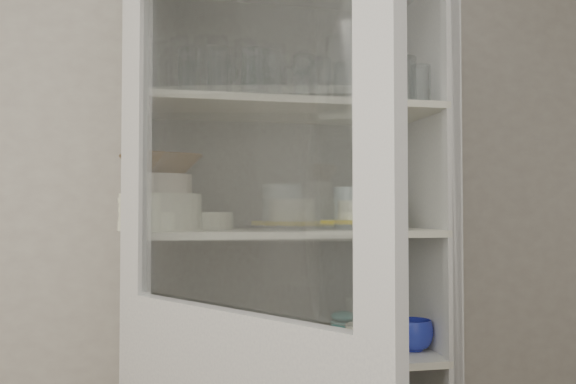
{
  "coord_description": "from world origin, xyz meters",
  "views": [
    {
      "loc": [
        -0.22,
        -0.68,
        1.32
      ],
      "look_at": [
        0.2,
        1.27,
        1.38
      ],
      "focal_mm": 38.0,
      "sensor_mm": 36.0,
      "label": 1
    }
  ],
  "objects_px": {
    "yellow_trivet": "(360,222)",
    "goblet_2": "(291,87)",
    "white_ramekin": "(360,210)",
    "grey_bowl_stack": "(353,208)",
    "mug_teal": "(370,332)",
    "cream_bowl": "(161,184)",
    "goblet_0": "(227,83)",
    "pantry_cabinet": "(284,324)",
    "plate_stack_front": "(160,212)",
    "terracotta_bowl": "(161,165)",
    "mug_blue": "(413,335)",
    "goblet_1": "(264,91)",
    "goblet_3": "(380,92)",
    "glass_platter": "(360,226)",
    "plate_stack_back": "(199,221)",
    "white_canister": "(218,335)",
    "mug_white": "(362,340)",
    "measuring_cups": "(257,352)",
    "teal_jar": "(344,331)"
  },
  "relations": [
    {
      "from": "yellow_trivet",
      "to": "goblet_2",
      "type": "bearing_deg",
      "value": 148.85
    },
    {
      "from": "yellow_trivet",
      "to": "white_ramekin",
      "type": "distance_m",
      "value": 0.04
    },
    {
      "from": "grey_bowl_stack",
      "to": "mug_teal",
      "type": "bearing_deg",
      "value": 20.53
    },
    {
      "from": "cream_bowl",
      "to": "yellow_trivet",
      "type": "relative_size",
      "value": 1.02
    },
    {
      "from": "grey_bowl_stack",
      "to": "goblet_2",
      "type": "bearing_deg",
      "value": 158.86
    },
    {
      "from": "goblet_0",
      "to": "yellow_trivet",
      "type": "bearing_deg",
      "value": -14.0
    },
    {
      "from": "pantry_cabinet",
      "to": "mug_teal",
      "type": "distance_m",
      "value": 0.3
    },
    {
      "from": "goblet_2",
      "to": "plate_stack_front",
      "type": "bearing_deg",
      "value": -162.57
    },
    {
      "from": "terracotta_bowl",
      "to": "mug_teal",
      "type": "bearing_deg",
      "value": 6.99
    },
    {
      "from": "goblet_0",
      "to": "mug_blue",
      "type": "bearing_deg",
      "value": -13.43
    },
    {
      "from": "goblet_1",
      "to": "goblet_3",
      "type": "height_order",
      "value": "goblet_3"
    },
    {
      "from": "goblet_2",
      "to": "goblet_3",
      "type": "relative_size",
      "value": 1.02
    },
    {
      "from": "glass_platter",
      "to": "goblet_3",
      "type": "bearing_deg",
      "value": 48.01
    },
    {
      "from": "goblet_0",
      "to": "plate_stack_front",
      "type": "height_order",
      "value": "goblet_0"
    },
    {
      "from": "plate_stack_back",
      "to": "yellow_trivet",
      "type": "relative_size",
      "value": 1.2
    },
    {
      "from": "goblet_0",
      "to": "goblet_3",
      "type": "xyz_separation_m",
      "value": [
        0.56,
        0.03,
        -0.0
      ]
    },
    {
      "from": "goblet_1",
      "to": "yellow_trivet",
      "type": "bearing_deg",
      "value": -25.05
    },
    {
      "from": "plate_stack_back",
      "to": "white_canister",
      "type": "height_order",
      "value": "plate_stack_back"
    },
    {
      "from": "terracotta_bowl",
      "to": "mug_teal",
      "type": "xyz_separation_m",
      "value": [
        0.71,
        0.09,
        -0.56
      ]
    },
    {
      "from": "goblet_3",
      "to": "cream_bowl",
      "type": "relative_size",
      "value": 0.93
    },
    {
      "from": "mug_white",
      "to": "measuring_cups",
      "type": "height_order",
      "value": "mug_white"
    },
    {
      "from": "goblet_2",
      "to": "yellow_trivet",
      "type": "bearing_deg",
      "value": -31.15
    },
    {
      "from": "cream_bowl",
      "to": "measuring_cups",
      "type": "distance_m",
      "value": 0.6
    },
    {
      "from": "mug_blue",
      "to": "grey_bowl_stack",
      "type": "bearing_deg",
      "value": 166.81
    },
    {
      "from": "pantry_cabinet",
      "to": "goblet_3",
      "type": "distance_m",
      "value": 0.89
    },
    {
      "from": "pantry_cabinet",
      "to": "mug_blue",
      "type": "bearing_deg",
      "value": -17.03
    },
    {
      "from": "white_ramekin",
      "to": "mug_white",
      "type": "xyz_separation_m",
      "value": [
        -0.02,
        -0.06,
        -0.41
      ]
    },
    {
      "from": "terracotta_bowl",
      "to": "white_ramekin",
      "type": "bearing_deg",
      "value": 1.17
    },
    {
      "from": "goblet_1",
      "to": "glass_platter",
      "type": "distance_m",
      "value": 0.57
    },
    {
      "from": "goblet_3",
      "to": "goblet_1",
      "type": "bearing_deg",
      "value": -179.89
    },
    {
      "from": "plate_stack_front",
      "to": "teal_jar",
      "type": "distance_m",
      "value": 0.74
    },
    {
      "from": "goblet_1",
      "to": "grey_bowl_stack",
      "type": "distance_m",
      "value": 0.51
    },
    {
      "from": "grey_bowl_stack",
      "to": "mug_blue",
      "type": "height_order",
      "value": "grey_bowl_stack"
    },
    {
      "from": "cream_bowl",
      "to": "mug_teal",
      "type": "distance_m",
      "value": 0.87
    },
    {
      "from": "grey_bowl_stack",
      "to": "teal_jar",
      "type": "bearing_deg",
      "value": 131.49
    },
    {
      "from": "goblet_3",
      "to": "mug_teal",
      "type": "distance_m",
      "value": 0.85
    },
    {
      "from": "measuring_cups",
      "to": "mug_teal",
      "type": "bearing_deg",
      "value": 15.97
    },
    {
      "from": "goblet_1",
      "to": "goblet_2",
      "type": "distance_m",
      "value": 0.09
    },
    {
      "from": "goblet_0",
      "to": "grey_bowl_stack",
      "type": "relative_size",
      "value": 1.28
    },
    {
      "from": "glass_platter",
      "to": "mug_teal",
      "type": "distance_m",
      "value": 0.38
    },
    {
      "from": "terracotta_bowl",
      "to": "teal_jar",
      "type": "relative_size",
      "value": 2.44
    },
    {
      "from": "plate_stack_back",
      "to": "teal_jar",
      "type": "relative_size",
      "value": 2.24
    },
    {
      "from": "mug_blue",
      "to": "plate_stack_front",
      "type": "bearing_deg",
      "value": -169.47
    },
    {
      "from": "pantry_cabinet",
      "to": "mug_blue",
      "type": "distance_m",
      "value": 0.43
    },
    {
      "from": "grey_bowl_stack",
      "to": "white_canister",
      "type": "distance_m",
      "value": 0.61
    },
    {
      "from": "cream_bowl",
      "to": "plate_stack_front",
      "type": "bearing_deg",
      "value": 0.0
    },
    {
      "from": "goblet_1",
      "to": "goblet_3",
      "type": "bearing_deg",
      "value": 0.11
    },
    {
      "from": "goblet_2",
      "to": "white_canister",
      "type": "bearing_deg",
      "value": -164.21
    },
    {
      "from": "plate_stack_front",
      "to": "white_canister",
      "type": "xyz_separation_m",
      "value": [
        0.19,
        0.07,
        -0.4
      ]
    },
    {
      "from": "mug_blue",
      "to": "mug_white",
      "type": "distance_m",
      "value": 0.19
    }
  ]
}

